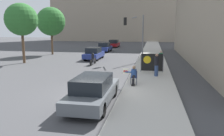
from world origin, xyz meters
TOP-DOWN VIEW (x-y plane):
  - ground_plane at (0.00, 0.00)m, footprint 160.00×160.00m
  - sidewalk_curb at (3.13, 15.00)m, footprint 3.18×90.00m
  - seated_protester at (2.07, 2.30)m, footprint 0.91×0.77m
  - jogger_on_sidewalk at (3.55, 5.08)m, footprint 0.34×0.34m
  - pedestrian_behind at (3.95, 7.81)m, footprint 0.34×0.34m
  - protest_banner at (3.20, 6.61)m, footprint 1.85×0.06m
  - traffic_light_pole at (1.33, 13.25)m, footprint 2.20×1.97m
  - parked_car_curbside at (0.45, -1.43)m, footprint 1.77×4.79m
  - car_on_road_nearest at (-3.82, 14.33)m, footprint 1.72×4.41m
  - car_on_road_midblock at (-4.53, 23.60)m, footprint 1.78×4.44m
  - car_on_road_distant at (-4.60, 32.65)m, footprint 1.87×4.40m
  - motorcycle_on_road at (-2.86, 10.42)m, footprint 0.28×2.19m
  - street_tree_near_curb at (-10.61, 10.17)m, footprint 3.43×3.43m
  - street_tree_midblock at (-11.24, 18.43)m, footprint 4.06×4.06m

SIDE VIEW (x-z plane):
  - ground_plane at x=0.00m, z-range 0.00..0.00m
  - sidewalk_curb at x=3.13m, z-range 0.00..0.17m
  - motorcycle_on_road at x=-2.86m, z-range -0.09..1.16m
  - parked_car_curbside at x=0.45m, z-range 0.00..1.45m
  - car_on_road_nearest at x=-3.82m, z-range 0.00..1.47m
  - car_on_road_midblock at x=-4.53m, z-range -0.01..1.51m
  - car_on_road_distant at x=-4.60m, z-range -0.01..1.52m
  - seated_protester at x=2.07m, z-range 0.21..1.39m
  - protest_banner at x=3.20m, z-range 0.22..1.74m
  - pedestrian_behind at x=3.95m, z-range 0.18..1.86m
  - jogger_on_sidewalk at x=3.55m, z-range 0.18..1.89m
  - traffic_light_pole at x=1.33m, z-range 1.02..6.08m
  - street_tree_near_curb at x=-10.61m, z-range 1.46..7.86m
  - street_tree_midblock at x=-11.24m, z-range 1.35..8.12m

